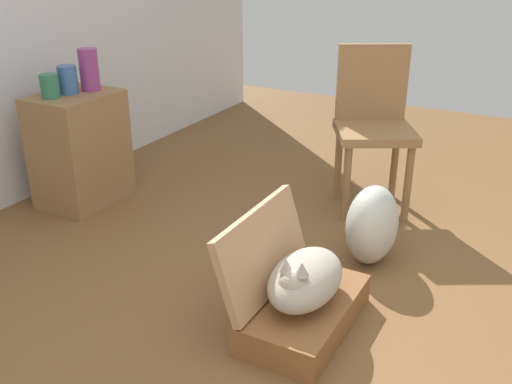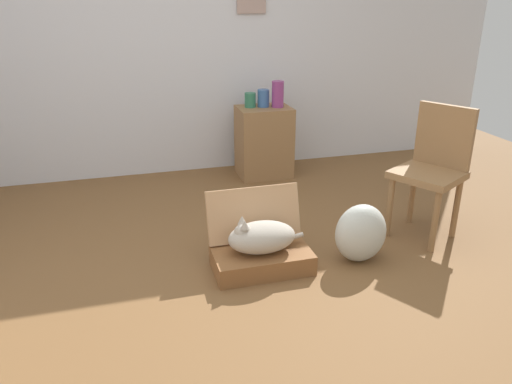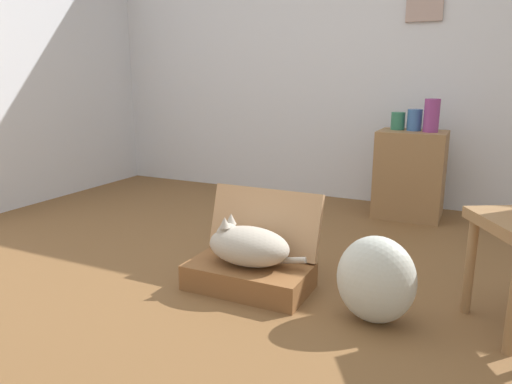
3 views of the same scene
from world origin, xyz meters
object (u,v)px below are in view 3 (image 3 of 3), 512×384
at_px(suitcase_base, 249,276).
at_px(cat, 247,245).
at_px(vase_short, 432,115).
at_px(vase_round, 415,120).
at_px(plastic_bag_white, 376,280).
at_px(side_table, 410,174).
at_px(vase_tall, 398,121).

height_order(suitcase_base, cat, cat).
bearing_deg(suitcase_base, vase_short, 68.95).
height_order(suitcase_base, vase_round, vase_round).
height_order(cat, vase_round, vase_round).
relative_size(plastic_bag_white, side_table, 0.59).
relative_size(cat, vase_tall, 3.84).
xyz_separation_m(suitcase_base, plastic_bag_white, (0.67, -0.06, 0.14)).
bearing_deg(plastic_bag_white, side_table, 94.14).
xyz_separation_m(vase_short, vase_round, (-0.13, 0.05, -0.04)).
bearing_deg(side_table, vase_tall, 161.90).
height_order(vase_tall, vase_round, vase_round).
height_order(suitcase_base, plastic_bag_white, plastic_bag_white).
bearing_deg(vase_round, cat, -107.10).
relative_size(suitcase_base, vase_short, 2.57).
bearing_deg(vase_round, vase_short, -22.69).
relative_size(side_table, vase_tall, 5.02).
height_order(plastic_bag_white, vase_round, vase_round).
bearing_deg(plastic_bag_white, vase_tall, 97.91).
xyz_separation_m(suitcase_base, vase_short, (0.66, 1.72, 0.73)).
bearing_deg(side_table, cat, -107.35).
bearing_deg(vase_tall, vase_round, -6.04).
xyz_separation_m(plastic_bag_white, vase_short, (-0.00, 1.78, 0.60)).
bearing_deg(suitcase_base, vase_tall, 77.07).
xyz_separation_m(suitcase_base, vase_round, (0.54, 1.77, 0.69)).
relative_size(suitcase_base, side_table, 0.93).
relative_size(suitcase_base, vase_tall, 4.68).
distance_m(vase_short, vase_round, 0.14).
height_order(cat, plastic_bag_white, plastic_bag_white).
distance_m(suitcase_base, vase_short, 1.98).
xyz_separation_m(side_table, vase_tall, (-0.13, 0.04, 0.41)).
bearing_deg(vase_tall, cat, -103.21).
bearing_deg(cat, side_table, 72.65).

